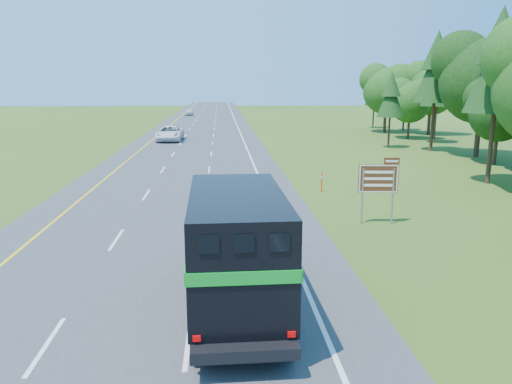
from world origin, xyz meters
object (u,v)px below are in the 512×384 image
Objects in this scene: far_car at (189,112)px; exit_sign at (379,181)px; white_suv at (170,133)px; horse_truck at (236,245)px.

exit_sign is at bearing -85.13° from far_car.
white_suv is 1.44× the size of far_car.
far_car is 1.36× the size of exit_sign.
horse_truck is at bearing -81.07° from white_suv.
horse_truck reaches higher than far_car.
horse_truck reaches higher than white_suv.
white_suv is at bearing 115.12° from exit_sign.
horse_truck is 95.20m from far_car.
horse_truck is 1.32× the size of white_suv.
white_suv is at bearing -93.73° from far_car.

